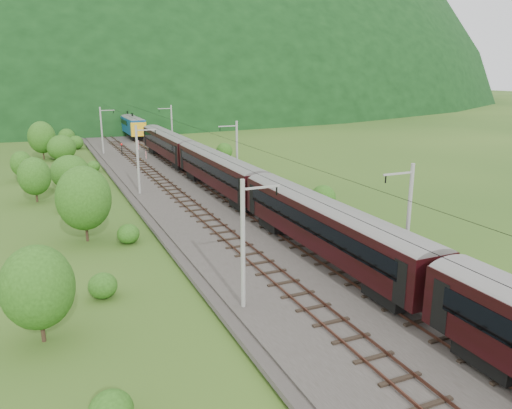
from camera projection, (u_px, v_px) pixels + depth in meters
name	position (u px, v px, depth m)	size (l,w,h in m)	color
ground	(329.00, 293.00, 33.18)	(600.00, 600.00, 0.00)	#264816
railbed	(266.00, 245.00, 41.97)	(14.00, 220.00, 0.30)	#38332D
track_left	(240.00, 246.00, 40.97)	(2.40, 220.00, 0.27)	brown
track_right	(291.00, 238.00, 42.85)	(2.40, 220.00, 0.27)	brown
catenary_left	(138.00, 158.00, 57.87)	(2.54, 192.28, 8.00)	gray
catenary_right	(236.00, 151.00, 62.65)	(2.54, 192.28, 8.00)	gray
overhead_wires	(266.00, 163.00, 40.16)	(4.83, 198.00, 0.03)	black
mountain_main	(66.00, 99.00, 262.72)	(504.00, 360.00, 244.00)	black
train	(261.00, 186.00, 47.50)	(3.11, 148.73, 5.42)	black
hazard_post_near	(146.00, 155.00, 81.72)	(0.14, 0.14, 1.30)	red
hazard_post_far	(138.00, 145.00, 91.31)	(0.18, 0.18, 1.65)	red
signal	(122.00, 149.00, 84.87)	(0.22, 0.22, 2.00)	black
vegetation_left	(69.00, 190.00, 50.85)	(11.69, 148.80, 6.62)	#234C14
vegetation_right	(400.00, 227.00, 43.21)	(5.33, 92.48, 2.52)	#234C14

